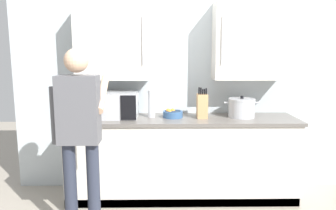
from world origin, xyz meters
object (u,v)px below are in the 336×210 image
at_px(microwave_oven, 109,105).
at_px(knife_block, 202,106).
at_px(person_figure, 80,127).
at_px(stock_pot, 242,108).
at_px(fruit_bowl, 173,114).
at_px(thermos_flask, 151,104).

bearing_deg(microwave_oven, knife_block, -1.75).
relative_size(microwave_oven, person_figure, 0.47).
distance_m(microwave_oven, person_figure, 0.82).
distance_m(stock_pot, person_figure, 1.77).
bearing_deg(fruit_bowl, knife_block, -4.77).
height_order(microwave_oven, thermos_flask, thermos_flask).
bearing_deg(stock_pot, microwave_oven, -179.66).
xyz_separation_m(knife_block, fruit_bowl, (-0.32, 0.03, -0.09)).
relative_size(thermos_flask, knife_block, 0.89).
height_order(stock_pot, knife_block, knife_block).
relative_size(fruit_bowl, person_figure, 0.13).
distance_m(fruit_bowl, person_figure, 1.14).
bearing_deg(stock_pot, thermos_flask, -179.93).
xyz_separation_m(microwave_oven, fruit_bowl, (0.70, -0.00, -0.10)).
bearing_deg(thermos_flask, knife_block, -3.99).
distance_m(stock_pot, knife_block, 0.44).
xyz_separation_m(stock_pot, knife_block, (-0.44, -0.04, 0.03)).
bearing_deg(thermos_flask, fruit_bowl, -2.90).
distance_m(microwave_oven, knife_block, 1.01).
height_order(knife_block, person_figure, person_figure).
bearing_deg(fruit_bowl, thermos_flask, 177.10).
relative_size(thermos_flask, person_figure, 0.18).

